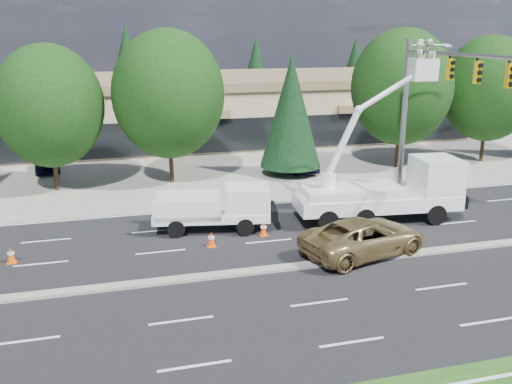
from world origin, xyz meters
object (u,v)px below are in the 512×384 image
object	(u,v)px
signal_mast	(426,95)
minivan	(364,237)
utility_pickup	(220,212)
bucket_truck	(391,184)

from	to	relation	value
signal_mast	minivan	distance (m)	10.53
utility_pickup	minivan	size ratio (longest dim) A/B	1.02
bucket_truck	minivan	bearing A→B (deg)	-123.80
signal_mast	utility_pickup	world-z (taller)	signal_mast
signal_mast	bucket_truck	distance (m)	5.77
signal_mast	bucket_truck	world-z (taller)	bucket_truck
signal_mast	minivan	world-z (taller)	signal_mast
signal_mast	utility_pickup	bearing A→B (deg)	-172.19
utility_pickup	bucket_truck	distance (m)	8.82
bucket_truck	utility_pickup	bearing A→B (deg)	-179.51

